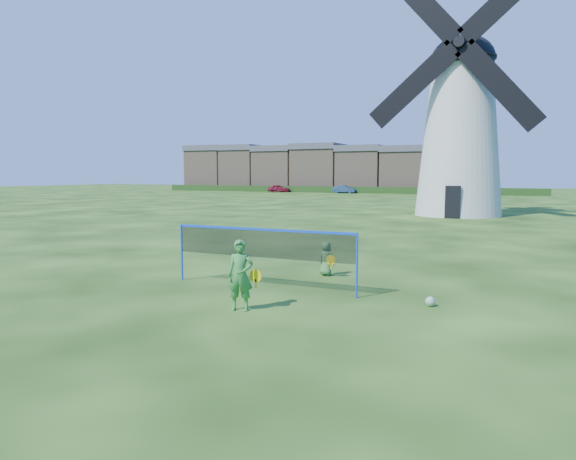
# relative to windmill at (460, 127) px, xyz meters

# --- Properties ---
(ground) EXTENTS (220.00, 220.00, 0.00)m
(ground) POSITION_rel_windmill_xyz_m (-1.40, -26.88, -6.23)
(ground) COLOR black
(ground) RESTS_ON ground
(windmill) EXTENTS (11.84, 5.92, 17.35)m
(windmill) POSITION_rel_windmill_xyz_m (0.00, 0.00, 0.00)
(windmill) COLOR silver
(windmill) RESTS_ON ground
(badminton_net) EXTENTS (5.05, 0.05, 1.55)m
(badminton_net) POSITION_rel_windmill_xyz_m (-1.77, -26.70, -5.09)
(badminton_net) COLOR blue
(badminton_net) RESTS_ON ground
(player_girl) EXTENTS (0.74, 0.53, 1.53)m
(player_girl) POSITION_rel_windmill_xyz_m (-1.21, -28.81, -5.46)
(player_girl) COLOR #368839
(player_girl) RESTS_ON ground
(player_boy) EXTENTS (0.64, 0.46, 0.99)m
(player_boy) POSITION_rel_windmill_xyz_m (-0.87, -24.44, -5.73)
(player_boy) COLOR #45823E
(player_boy) RESTS_ON ground
(play_ball) EXTENTS (0.22, 0.22, 0.22)m
(play_ball) POSITION_rel_windmill_xyz_m (2.44, -26.77, -6.12)
(play_ball) COLOR green
(play_ball) RESTS_ON ground
(terraced_houses) EXTENTS (51.83, 8.40, 8.22)m
(terraced_houses) POSITION_rel_windmill_xyz_m (-28.08, 45.12, -2.26)
(terraced_houses) COLOR gray
(terraced_houses) RESTS_ON ground
(hedge) EXTENTS (62.00, 0.80, 1.00)m
(hedge) POSITION_rel_windmill_xyz_m (-23.40, 39.12, -5.73)
(hedge) COLOR #193814
(hedge) RESTS_ON ground
(car_left) EXTENTS (3.87, 2.75, 1.22)m
(car_left) POSITION_rel_windmill_xyz_m (-32.22, 37.72, -5.62)
(car_left) COLOR maroon
(car_left) RESTS_ON ground
(car_right) EXTENTS (3.63, 1.29, 1.19)m
(car_right) POSITION_rel_windmill_xyz_m (-21.10, 38.27, -5.63)
(car_right) COLOR navy
(car_right) RESTS_ON ground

